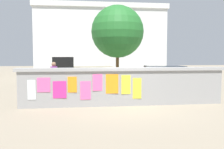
{
  "coord_description": "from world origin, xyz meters",
  "views": [
    {
      "loc": [
        -1.63,
        -9.22,
        1.92
      ],
      "look_at": [
        -0.3,
        1.28,
        1.11
      ],
      "focal_mm": 39.2,
      "sensor_mm": 36.0,
      "label": 1
    }
  ],
  "objects_px": {
    "car_parked": "(161,79)",
    "person_walking": "(54,75)",
    "auto_rickshaw_truck": "(80,73)",
    "tree_roadside": "(117,32)",
    "motorcycle": "(88,86)"
  },
  "relations": [
    {
      "from": "auto_rickshaw_truck",
      "to": "car_parked",
      "type": "distance_m",
      "value": 4.98
    },
    {
      "from": "auto_rickshaw_truck",
      "to": "tree_roadside",
      "type": "relative_size",
      "value": 0.63
    },
    {
      "from": "auto_rickshaw_truck",
      "to": "motorcycle",
      "type": "height_order",
      "value": "auto_rickshaw_truck"
    },
    {
      "from": "tree_roadside",
      "to": "car_parked",
      "type": "bearing_deg",
      "value": -78.64
    },
    {
      "from": "motorcycle",
      "to": "person_walking",
      "type": "distance_m",
      "value": 1.83
    },
    {
      "from": "person_walking",
      "to": "car_parked",
      "type": "bearing_deg",
      "value": 1.34
    },
    {
      "from": "person_walking",
      "to": "tree_roadside",
      "type": "height_order",
      "value": "tree_roadside"
    },
    {
      "from": "car_parked",
      "to": "person_walking",
      "type": "height_order",
      "value": "person_walking"
    },
    {
      "from": "car_parked",
      "to": "motorcycle",
      "type": "height_order",
      "value": "car_parked"
    },
    {
      "from": "auto_rickshaw_truck",
      "to": "motorcycle",
      "type": "distance_m",
      "value": 3.37
    },
    {
      "from": "auto_rickshaw_truck",
      "to": "car_parked",
      "type": "height_order",
      "value": "auto_rickshaw_truck"
    },
    {
      "from": "auto_rickshaw_truck",
      "to": "person_walking",
      "type": "xyz_separation_m",
      "value": [
        -1.25,
        -2.74,
        0.09
      ]
    },
    {
      "from": "tree_roadside",
      "to": "motorcycle",
      "type": "bearing_deg",
      "value": -108.75
    },
    {
      "from": "auto_rickshaw_truck",
      "to": "tree_roadside",
      "type": "distance_m",
      "value": 5.75
    },
    {
      "from": "auto_rickshaw_truck",
      "to": "car_parked",
      "type": "relative_size",
      "value": 0.93
    }
  ]
}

